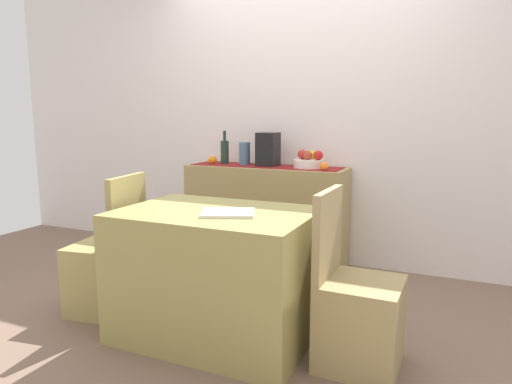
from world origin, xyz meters
The scene contains 18 objects.
ground_plane centered at (0.00, 0.00, -0.01)m, with size 6.40×6.40×0.02m, color #7D6252.
room_wall_rear centered at (0.00, 1.18, 1.35)m, with size 6.40×0.06×2.70m, color white.
sideboard_console centered at (-0.25, 0.92, 0.42)m, with size 1.36×0.42×0.84m, color tan.
table_runner centered at (-0.25, 0.92, 0.85)m, with size 1.28×0.32×0.01m, color maroon.
fruit_bowl centered at (0.13, 0.92, 0.88)m, with size 0.25×0.25×0.07m, color white.
apple_right centered at (0.14, 1.00, 0.95)m, with size 0.07×0.07×0.07m, color gold.
apple_upper centered at (0.12, 0.90, 0.95)m, with size 0.07×0.07×0.07m, color #B03B2A.
apple_rear centered at (0.21, 0.91, 0.95)m, with size 0.08×0.08×0.08m, color red.
apple_front centered at (0.07, 0.95, 0.95)m, with size 0.08×0.08×0.08m, color red.
wine_bottle centered at (-0.64, 0.92, 0.95)m, with size 0.07×0.07×0.29m.
coffee_maker centered at (-0.23, 0.92, 0.99)m, with size 0.16×0.18×0.28m, color black.
ceramic_vase centered at (-0.44, 0.92, 0.94)m, with size 0.09×0.09×0.20m, color slate.
orange_loose_far centered at (0.29, 0.81, 0.88)m, with size 0.07×0.07×0.07m, color orange.
orange_loose_mid centered at (-0.74, 0.88, 0.88)m, with size 0.07×0.07×0.07m, color orange.
dining_table centered at (0.01, -0.42, 0.37)m, with size 1.08×0.75×0.74m, color #A19652.
open_book centered at (0.12, -0.49, 0.75)m, with size 0.28×0.21×0.02m, color white.
chair_near_window centered at (-0.79, -0.42, 0.27)m, with size 0.45×0.45×0.90m.
chair_by_corner centered at (0.82, -0.42, 0.27)m, with size 0.41×0.41×0.90m.
Camera 1 is at (1.24, -2.64, 1.27)m, focal length 32.26 mm.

